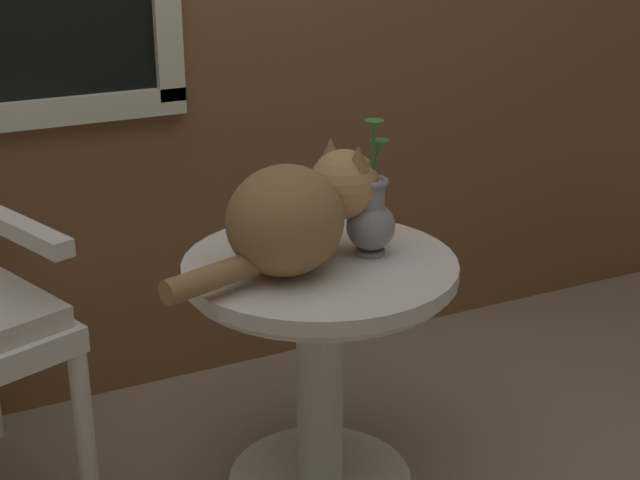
{
  "coord_description": "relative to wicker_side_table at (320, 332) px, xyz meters",
  "views": [
    {
      "loc": [
        -0.63,
        -1.69,
        1.4
      ],
      "look_at": [
        0.22,
        0.06,
        0.65
      ],
      "focal_mm": 52.96,
      "sensor_mm": 36.0,
      "label": 1
    }
  ],
  "objects": [
    {
      "name": "wicker_side_table",
      "position": [
        0.0,
        0.0,
        0.0
      ],
      "size": [
        0.62,
        0.62,
        0.6
      ],
      "color": "silver",
      "rests_on": "ground_plane"
    },
    {
      "name": "cat",
      "position": [
        -0.07,
        -0.02,
        0.3
      ],
      "size": [
        0.55,
        0.31,
        0.26
      ],
      "color": "olive",
      "rests_on": "wicker_side_table"
    },
    {
      "name": "pewter_vase_with_ivy",
      "position": [
        0.12,
        -0.01,
        0.27
      ],
      "size": [
        0.11,
        0.11,
        0.32
      ],
      "color": "gray",
      "rests_on": "wicker_side_table"
    }
  ]
}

